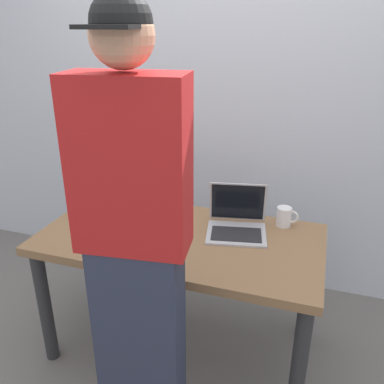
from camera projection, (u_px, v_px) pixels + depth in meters
name	position (u px, v px, depth m)	size (l,w,h in m)	color
ground_plane	(181.00, 344.00, 2.34)	(8.00, 8.00, 0.00)	slate
desk	(180.00, 253.00, 2.10)	(1.43, 0.73, 0.72)	olive
laptop	(237.00, 221.00, 2.10)	(0.35, 0.34, 0.23)	#B7BABC
beer_bottle_amber	(106.00, 195.00, 2.24)	(0.08, 0.08, 0.31)	#472B14
beer_bottle_dark	(106.00, 188.00, 2.34)	(0.07, 0.07, 0.32)	brown
person_figure	(136.00, 255.00, 1.47)	(0.41, 0.29, 1.82)	#2D3347
coffee_mug	(285.00, 217.00, 2.14)	(0.12, 0.08, 0.10)	white
back_wall	(225.00, 93.00, 2.60)	(6.00, 0.10, 2.60)	silver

